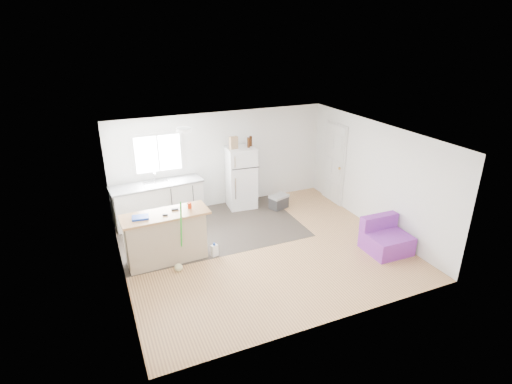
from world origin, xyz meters
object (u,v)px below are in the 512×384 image
bottle_right (251,141)px  bottle_left (248,142)px  peninsula (166,237)px  red_cup (190,205)px  cardboard_box (234,143)px  cleaner_jug (214,250)px  cooler (279,202)px  mop (179,259)px  purple_seat (385,239)px  blue_tray (140,217)px  refrigerator (241,177)px  kitchen_cabinets (158,202)px

bottle_right → bottle_left: bearing=-135.2°
peninsula → bottle_left: (2.47, 1.76, 1.17)m
red_cup → cardboard_box: (1.58, 1.76, 0.64)m
cleaner_jug → red_cup: size_ratio=2.44×
red_cup → bottle_right: 2.80m
cleaner_jug → bottle_right: 3.09m
cooler → mop: 3.46m
purple_seat → blue_tray: 4.88m
cooler → cleaner_jug: 2.71m
peninsula → purple_seat: 4.42m
cardboard_box → bottle_left: 0.37m
peninsula → bottle_left: bearing=33.0°
refrigerator → purple_seat: refrigerator is taller
purple_seat → blue_tray: bearing=164.7°
peninsula → cardboard_box: (2.10, 1.80, 1.20)m
red_cup → blue_tray: 0.95m
cardboard_box → bottle_left: bearing=-6.2°
mop → blue_tray: (-0.57, 0.40, 0.80)m
cooler → cardboard_box: (-1.02, 0.47, 1.53)m
peninsula → bottle_left: 3.25m
kitchen_cabinets → cooler: 2.97m
purple_seat → mop: mop is taller
kitchen_cabinets → cooler: (2.91, -0.52, -0.30)m
refrigerator → blue_tray: refrigerator is taller
kitchen_cabinets → peninsula: 1.87m
cardboard_box → bottle_left: size_ratio=1.20×
cardboard_box → mop: bearing=-131.3°
kitchen_cabinets → red_cup: kitchen_cabinets is taller
purple_seat → cleaner_jug: size_ratio=2.91×
kitchen_cabinets → blue_tray: size_ratio=7.16×
kitchen_cabinets → purple_seat: (3.98, -3.25, -0.23)m
peninsula → red_cup: 0.77m
bottle_left → kitchen_cabinets: bearing=177.6°
bottle_right → cleaner_jug: bearing=-128.7°
bottle_right → cooler: bearing=-43.8°
peninsula → cleaner_jug: (0.90, -0.23, -0.38)m
kitchen_cabinets → blue_tray: 2.06m
blue_tray → cardboard_box: (2.53, 1.83, 0.68)m
cooler → purple_seat: size_ratio=0.63×
blue_tray → bottle_right: bearing=32.2°
refrigerator → blue_tray: (-2.72, -1.87, 0.25)m
red_cup → cardboard_box: size_ratio=0.40×
bottle_left → peninsula: bearing=-144.5°
kitchen_cabinets → cleaner_jug: kitchen_cabinets is taller
red_cup → bottle_right: (2.05, 1.81, 0.61)m
bottle_left → cleaner_jug: bearing=-128.3°
cleaner_jug → bottle_left: bottle_left is taller
refrigerator → blue_tray: bearing=-140.8°
cleaner_jug → mop: (-0.76, -0.21, 0.10)m
refrigerator → purple_seat: size_ratio=1.83×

